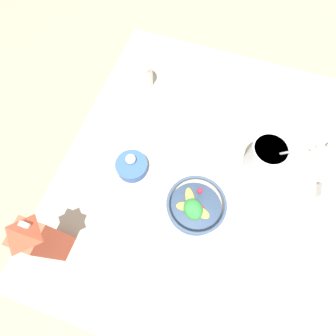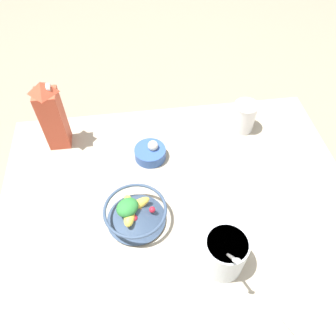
{
  "view_description": "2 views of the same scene",
  "coord_description": "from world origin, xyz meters",
  "px_view_note": "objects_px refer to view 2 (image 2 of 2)",
  "views": [
    {
      "loc": [
        0.09,
        0.38,
        0.92
      ],
      "look_at": [
        0.2,
        0.06,
        0.13
      ],
      "focal_mm": 28.0,
      "sensor_mm": 36.0,
      "label": 1
    },
    {
      "loc": [
        -0.45,
        0.12,
        0.95
      ],
      "look_at": [
        0.21,
        0.03,
        0.12
      ],
      "focal_mm": 35.0,
      "sensor_mm": 36.0,
      "label": 2
    }
  ],
  "objects_px": {
    "fruit_bowl": "(135,213)",
    "milk_carton": "(52,115)",
    "garlic_bowl": "(150,153)",
    "drinking_cup": "(244,116)",
    "yogurt_tub": "(225,253)"
  },
  "relations": [
    {
      "from": "milk_carton",
      "to": "garlic_bowl",
      "type": "relative_size",
      "value": 2.44
    },
    {
      "from": "fruit_bowl",
      "to": "milk_carton",
      "type": "distance_m",
      "value": 0.46
    },
    {
      "from": "fruit_bowl",
      "to": "milk_carton",
      "type": "xyz_separation_m",
      "value": [
        0.37,
        0.25,
        0.1
      ]
    },
    {
      "from": "fruit_bowl",
      "to": "garlic_bowl",
      "type": "relative_size",
      "value": 1.72
    },
    {
      "from": "fruit_bowl",
      "to": "garlic_bowl",
      "type": "bearing_deg",
      "value": -15.86
    },
    {
      "from": "milk_carton",
      "to": "garlic_bowl",
      "type": "height_order",
      "value": "milk_carton"
    },
    {
      "from": "yogurt_tub",
      "to": "milk_carton",
      "type": "bearing_deg",
      "value": 41.59
    },
    {
      "from": "yogurt_tub",
      "to": "drinking_cup",
      "type": "relative_size",
      "value": 2.1
    },
    {
      "from": "milk_carton",
      "to": "yogurt_tub",
      "type": "distance_m",
      "value": 0.74
    },
    {
      "from": "fruit_bowl",
      "to": "drinking_cup",
      "type": "xyz_separation_m",
      "value": [
        0.36,
        -0.44,
        0.02
      ]
    },
    {
      "from": "garlic_bowl",
      "to": "yogurt_tub",
      "type": "bearing_deg",
      "value": -159.52
    },
    {
      "from": "yogurt_tub",
      "to": "garlic_bowl",
      "type": "relative_size",
      "value": 2.19
    },
    {
      "from": "yogurt_tub",
      "to": "garlic_bowl",
      "type": "height_order",
      "value": "yogurt_tub"
    },
    {
      "from": "fruit_bowl",
      "to": "drinking_cup",
      "type": "bearing_deg",
      "value": -51.11
    },
    {
      "from": "milk_carton",
      "to": "garlic_bowl",
      "type": "xyz_separation_m",
      "value": [
        -0.12,
        -0.33,
        -0.11
      ]
    }
  ]
}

